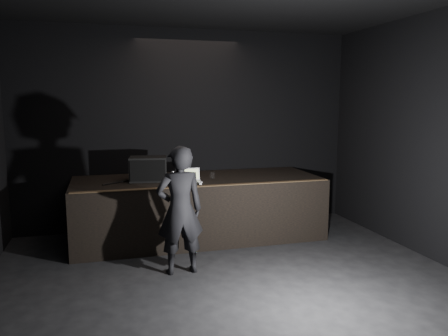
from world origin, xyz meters
TOP-DOWN VIEW (x-y plane):
  - ground at (0.00, 0.00)m, footprint 7.00×7.00m
  - room_walls at (0.00, 0.00)m, footprint 6.10×7.10m
  - stage_riser at (0.00, 2.73)m, footprint 4.00×1.50m
  - riser_lip at (0.00, 2.02)m, footprint 3.92×0.10m
  - stage_monitor at (-0.81, 2.70)m, footprint 0.63×0.50m
  - cable at (-1.10, 2.76)m, footprint 0.84×0.59m
  - laptop at (-0.16, 2.46)m, footprint 0.30×0.27m
  - beer_can at (-0.42, 2.69)m, footprint 0.06×0.06m
  - plastic_cup at (0.22, 2.61)m, footprint 0.08×0.08m
  - wii_remote at (-0.09, 2.21)m, footprint 0.04×0.16m
  - person at (-0.55, 1.29)m, footprint 0.64×0.44m

SIDE VIEW (x-z plane):
  - ground at x=0.00m, z-range 0.00..0.00m
  - stage_riser at x=0.00m, z-range 0.00..1.00m
  - person at x=-0.55m, z-range 0.00..1.69m
  - riser_lip at x=0.00m, z-range 1.00..1.01m
  - cable at x=-1.10m, z-range 1.00..1.02m
  - wii_remote at x=-0.09m, z-range 1.00..1.03m
  - laptop at x=-0.16m, z-range 0.95..1.15m
  - plastic_cup at x=0.22m, z-range 1.00..1.11m
  - beer_can at x=-0.42m, z-range 1.00..1.14m
  - stage_monitor at x=-0.81m, z-range 1.00..1.38m
  - room_walls at x=0.00m, z-range 0.26..3.78m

